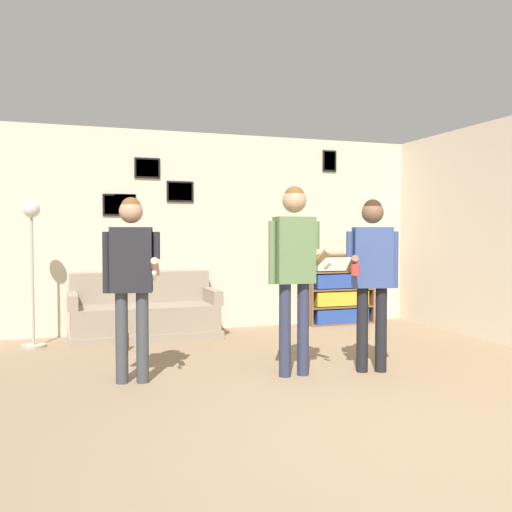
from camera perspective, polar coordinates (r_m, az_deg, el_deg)
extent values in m
plane|color=#937A5B|center=(3.83, 16.89, -18.10)|extent=(20.00, 20.00, 0.00)
cube|color=beige|center=(7.97, -3.47, 2.45)|extent=(8.13, 0.06, 2.70)
cube|color=black|center=(8.58, 7.36, 9.41)|extent=(0.22, 0.02, 0.31)
cube|color=gray|center=(8.58, 7.37, 9.41)|extent=(0.17, 0.01, 0.27)
cube|color=black|center=(7.82, -7.60, 6.40)|extent=(0.36, 0.02, 0.28)
cube|color=beige|center=(7.81, -7.59, 6.41)|extent=(0.32, 0.01, 0.24)
cube|color=black|center=(7.77, -10.82, 8.63)|extent=(0.34, 0.02, 0.27)
cube|color=gray|center=(7.76, -10.81, 8.64)|extent=(0.29, 0.01, 0.23)
cube|color=black|center=(7.69, -13.53, 4.98)|extent=(0.42, 0.02, 0.28)
cube|color=#B2B2BC|center=(7.68, -13.53, 4.99)|extent=(0.37, 0.01, 0.24)
cube|color=black|center=(7.70, -12.95, 5.19)|extent=(0.28, 0.02, 0.23)
cube|color=gray|center=(7.69, -12.95, 5.19)|extent=(0.23, 0.01, 0.19)
cube|color=gray|center=(7.39, -11.04, -7.70)|extent=(1.86, 0.80, 0.10)
cube|color=gray|center=(7.36, -11.05, -6.09)|extent=(1.80, 0.74, 0.32)
cube|color=gray|center=(7.64, -11.40, -3.06)|extent=(1.80, 0.14, 0.40)
cube|color=gray|center=(7.27, -17.88, -4.28)|extent=(0.12, 0.74, 0.18)
cube|color=gray|center=(7.49, -4.46, -3.98)|extent=(0.12, 0.74, 0.18)
cube|color=brown|center=(8.22, 5.28, -3.42)|extent=(0.02, 0.30, 1.02)
cube|color=brown|center=(8.67, 11.25, -3.16)|extent=(0.02, 0.30, 1.02)
cube|color=brown|center=(8.56, 7.90, -3.21)|extent=(1.01, 0.01, 1.02)
cube|color=brown|center=(8.50, 8.32, -6.64)|extent=(0.96, 0.30, 0.02)
cube|color=brown|center=(8.40, 8.36, 0.09)|extent=(0.96, 0.30, 0.02)
cube|color=brown|center=(8.46, 8.33, -5.01)|extent=(0.96, 0.30, 0.02)
cube|color=brown|center=(8.43, 8.34, -3.29)|extent=(0.96, 0.30, 0.02)
cube|color=brown|center=(8.41, 8.35, -1.57)|extent=(0.96, 0.30, 0.02)
cube|color=#2847A3|center=(8.47, 8.36, -5.90)|extent=(0.83, 0.26, 0.20)
cube|color=gold|center=(8.44, 8.37, -4.18)|extent=(0.83, 0.26, 0.20)
cube|color=#2847A3|center=(8.41, 8.38, -2.46)|extent=(0.83, 0.26, 0.20)
cube|color=beige|center=(8.40, 8.39, -0.72)|extent=(0.83, 0.26, 0.20)
cylinder|color=#ADA89E|center=(7.20, -21.34, -8.36)|extent=(0.28, 0.28, 0.03)
cylinder|color=#ADA89E|center=(7.10, -21.43, -2.35)|extent=(0.03, 0.03, 1.48)
sphere|color=silver|center=(7.09, -21.53, 4.35)|extent=(0.19, 0.19, 0.19)
cylinder|color=#3D4247|center=(5.22, -13.28, -7.96)|extent=(0.11, 0.11, 0.81)
cylinder|color=#3D4247|center=(5.20, -11.29, -7.98)|extent=(0.11, 0.11, 0.81)
cube|color=#232328|center=(5.13, -12.35, -0.36)|extent=(0.39, 0.27, 0.57)
sphere|color=tan|center=(5.13, -12.39, 4.38)|extent=(0.21, 0.21, 0.21)
sphere|color=brown|center=(5.13, -12.39, 4.79)|extent=(0.18, 0.18, 0.18)
cylinder|color=#232328|center=(5.11, -9.96, 1.05)|extent=(0.07, 0.07, 0.24)
cylinder|color=tan|center=(4.98, -10.03, -1.10)|extent=(0.12, 0.30, 0.18)
cylinder|color=white|center=(4.85, -10.12, -1.93)|extent=(0.06, 0.15, 0.09)
cylinder|color=#232328|center=(5.16, -14.73, -0.63)|extent=(0.07, 0.07, 0.54)
cylinder|color=#2D334C|center=(5.31, 2.91, -7.40)|extent=(0.11, 0.11, 0.87)
cylinder|color=#2D334C|center=(5.38, 4.72, -7.29)|extent=(0.11, 0.11, 0.87)
cube|color=#5B7A4C|center=(5.27, 3.84, 0.60)|extent=(0.37, 0.21, 0.61)
sphere|color=tan|center=(5.28, 3.86, 5.54)|extent=(0.22, 0.22, 0.22)
sphere|color=brown|center=(5.28, 3.86, 5.96)|extent=(0.19, 0.19, 0.19)
cylinder|color=#5B7A4C|center=(5.35, 6.00, 2.08)|extent=(0.07, 0.07, 0.26)
cylinder|color=tan|center=(5.22, 6.61, -0.09)|extent=(0.07, 0.32, 0.19)
cylinder|color=white|center=(5.09, 7.26, -0.90)|extent=(0.04, 0.14, 0.09)
cylinder|color=#5B7A4C|center=(5.20, 1.63, 0.34)|extent=(0.07, 0.07, 0.58)
cylinder|color=black|center=(5.58, 10.58, -7.25)|extent=(0.11, 0.11, 0.81)
cylinder|color=black|center=(5.62, 12.39, -7.20)|extent=(0.11, 0.11, 0.81)
cube|color=#384C84|center=(5.53, 11.55, -0.13)|extent=(0.40, 0.30, 0.57)
sphere|color=brown|center=(5.53, 11.58, 4.29)|extent=(0.21, 0.21, 0.21)
sphere|color=#382314|center=(5.53, 11.59, 4.66)|extent=(0.18, 0.18, 0.18)
cylinder|color=#384C84|center=(5.58, 13.70, -0.36)|extent=(0.07, 0.07, 0.54)
cylinder|color=#384C84|center=(5.48, 9.36, 1.18)|extent=(0.07, 0.07, 0.24)
cylinder|color=brown|center=(5.36, 9.62, -0.82)|extent=(0.15, 0.30, 0.18)
cylinder|color=red|center=(5.23, 9.89, -1.37)|extent=(0.08, 0.08, 0.10)
cylinder|color=brown|center=(6.69, -12.88, -8.35)|extent=(0.07, 0.07, 0.20)
cylinder|color=brown|center=(6.66, -12.89, -7.16)|extent=(0.03, 0.03, 0.08)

